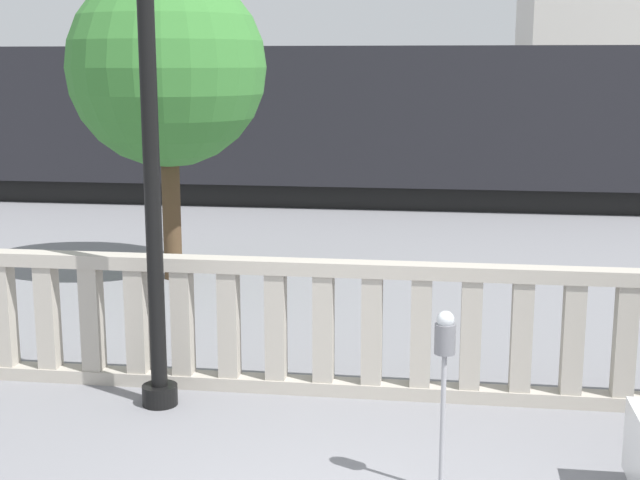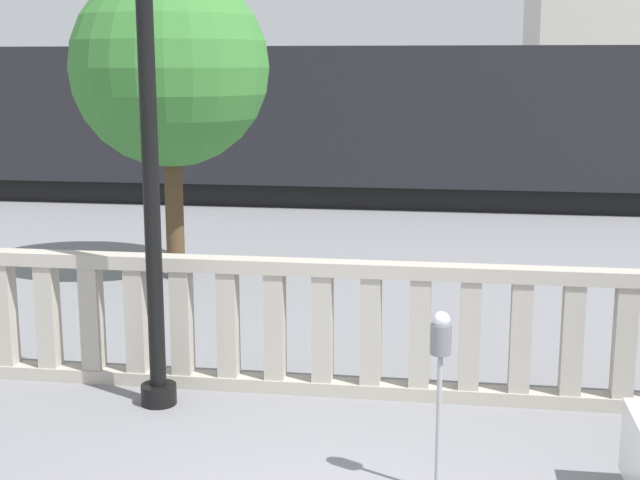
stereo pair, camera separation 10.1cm
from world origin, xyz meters
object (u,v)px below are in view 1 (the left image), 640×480
at_px(parking_meter, 445,349).
at_px(train_near, 195,120).
at_px(tree_left, 167,68).
at_px(lamppost, 146,24).

xyz_separation_m(parking_meter, train_near, (-6.14, 14.77, 0.75)).
distance_m(parking_meter, train_near, 16.01).
bearing_deg(tree_left, train_near, 103.28).
distance_m(lamppost, tree_left, 5.31).
distance_m(parking_meter, tree_left, 8.05).
distance_m(lamppost, parking_meter, 3.99).
height_order(parking_meter, train_near, train_near).
bearing_deg(parking_meter, train_near, 112.57).
bearing_deg(parking_meter, lamppost, 152.23).
bearing_deg(lamppost, tree_left, 105.74).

